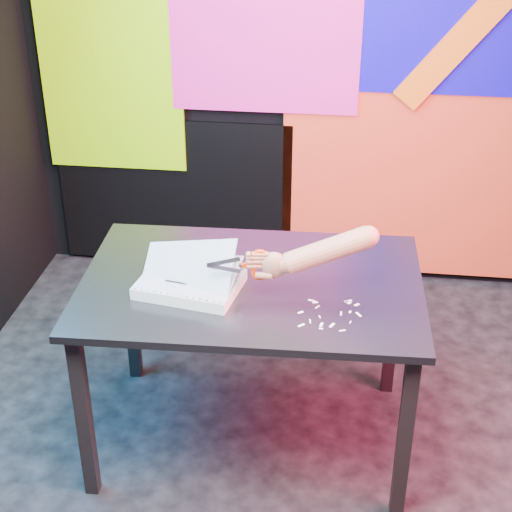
# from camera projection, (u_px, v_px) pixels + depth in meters

# --- Properties ---
(room) EXTENTS (3.01, 3.01, 2.71)m
(room) POSITION_uv_depth(u_px,v_px,m) (289.00, 138.00, 2.55)
(room) COLOR black
(room) RESTS_ON ground
(backdrop) EXTENTS (2.88, 0.05, 2.08)m
(backdrop) POSITION_uv_depth(u_px,v_px,m) (325.00, 112.00, 4.01)
(backdrop) COLOR red
(backdrop) RESTS_ON ground
(work_table) EXTENTS (1.30, 0.89, 0.75)m
(work_table) POSITION_uv_depth(u_px,v_px,m) (251.00, 300.00, 2.97)
(work_table) COLOR black
(work_table) RESTS_ON ground
(printout_stack) EXTENTS (0.40, 0.32, 0.19)m
(printout_stack) POSITION_uv_depth(u_px,v_px,m) (190.00, 283.00, 2.87)
(printout_stack) COLOR silver
(printout_stack) RESTS_ON work_table
(scissors) EXTENTS (0.22, 0.04, 0.12)m
(scissors) POSITION_uv_depth(u_px,v_px,m) (256.00, 265.00, 2.75)
(scissors) COLOR #969BAD
(scissors) RESTS_ON printout_stack
(hand_forearm) EXTENTS (0.45, 0.12, 0.20)m
(hand_forearm) POSITION_uv_depth(u_px,v_px,m) (319.00, 252.00, 2.73)
(hand_forearm) COLOR #925F43
(hand_forearm) RESTS_ON work_table
(paper_clippings) EXTENTS (0.22, 0.21, 0.00)m
(paper_clippings) POSITION_uv_depth(u_px,v_px,m) (332.00, 313.00, 2.73)
(paper_clippings) COLOR white
(paper_clippings) RESTS_ON work_table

